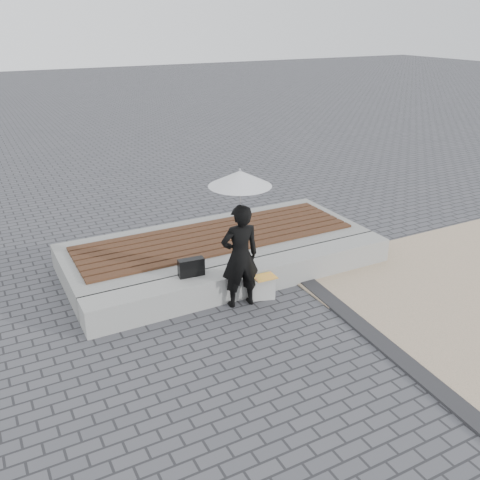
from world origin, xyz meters
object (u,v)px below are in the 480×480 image
woman (240,256)px  parasol (240,178)px  seating_ledge (251,277)px  handbag (191,267)px  canvas_tote (263,287)px

woman → parasol: size_ratio=1.41×
seating_ledge → woman: size_ratio=3.32×
woman → handbag: size_ratio=4.08×
parasol → handbag: parasol is taller
seating_ledge → handbag: bearing=173.2°
handbag → canvas_tote: bearing=-19.9°
seating_ledge → parasol: (-0.35, -0.32, 1.67)m
canvas_tote → woman: bearing=-162.6°
woman → handbag: bearing=-31.2°
handbag → canvas_tote: 1.08m
parasol → canvas_tote: (0.37, -0.00, -1.69)m
handbag → seating_ledge: bearing=-1.8°
parasol → seating_ledge: bearing=42.1°
seating_ledge → parasol: parasol is taller
parasol → handbag: (-0.56, 0.43, -1.34)m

